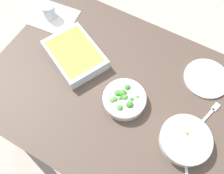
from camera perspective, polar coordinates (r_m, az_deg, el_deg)
The scene contains 10 objects.
ground_plane at distance 1.91m, azimuth 0.00°, elevation -10.00°, with size 6.00×6.00×0.00m, color #B2A899.
dining_table at distance 1.30m, azimuth 0.00°, elevation -1.78°, with size 1.20×0.90×0.74m.
placemat at distance 1.51m, azimuth -13.67°, elevation 15.23°, with size 0.28×0.20×0.00m, color silver.
stew_bowl at distance 1.14m, azimuth 16.23°, elevation -11.46°, with size 0.22×0.22×0.06m.
broccoli_bowl at distance 1.16m, azimuth 2.77°, elevation -2.77°, with size 0.20×0.20×0.07m.
baking_dish at distance 1.28m, azimuth -8.39°, elevation 7.34°, with size 0.37×0.33×0.06m.
drink_cup at distance 1.48m, azimuth -13.98°, elevation 16.17°, with size 0.07×0.07×0.08m.
side_plate at distance 1.32m, azimuth 20.56°, elevation 1.85°, with size 0.22×0.22×0.01m, color silver.
spoon_by_stew at distance 1.14m, azimuth 16.33°, elevation -16.30°, with size 0.10×0.16×0.01m.
fork_on_table at distance 1.24m, azimuth 21.04°, elevation -5.78°, with size 0.07×0.17×0.01m.
Camera 1 is at (0.27, -0.47, 1.83)m, focal length 40.48 mm.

